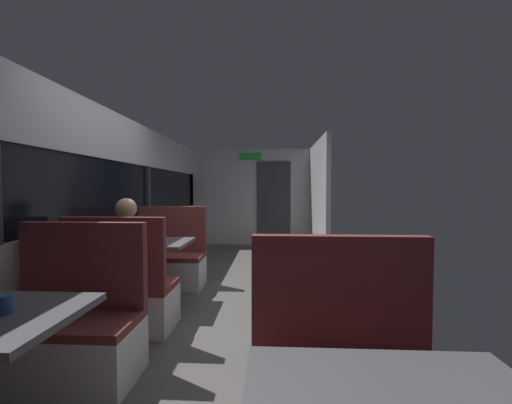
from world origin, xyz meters
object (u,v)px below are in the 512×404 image
Objects in this scene: coffee_cup_secondary at (160,235)px; seated_passenger at (126,273)px; dining_table_mid_window at (150,250)px; bench_front_aisle_facing_entry at (346,396)px; coffee_cup_primary at (5,305)px; bench_mid_window_facing_end at (122,296)px; bench_near_window_facing_entry at (71,333)px; bench_mid_window_facing_entry at (170,263)px.

seated_passenger is at bearing -94.13° from coffee_cup_secondary.
dining_table_mid_window is 2.76m from bench_front_aisle_facing_entry.
coffee_cup_primary is at bearing -85.58° from seated_passenger.
bench_mid_window_facing_end reaches higher than dining_table_mid_window.
bench_near_window_facing_entry is 1.51m from dining_table_mid_window.
bench_near_window_facing_entry is at bearing -90.00° from dining_table_mid_window.
seated_passenger reaches higher than bench_front_aisle_facing_entry.
bench_mid_window_facing_end is 1.54m from coffee_cup_primary.
bench_mid_window_facing_entry is (0.00, 2.18, 0.00)m from bench_near_window_facing_entry.
coffee_cup_secondary is at bearing -83.88° from bench_mid_window_facing_entry.
bench_mid_window_facing_end is 1.40m from bench_mid_window_facing_entry.
seated_passenger is at bearing 94.42° from coffee_cup_primary.
seated_passenger is 14.00× the size of coffee_cup_primary.
coffee_cup_primary is at bearing -87.62° from bench_mid_window_facing_entry.
bench_near_window_facing_entry reaches higher than coffee_cup_secondary.
coffee_cup_secondary is at bearing 127.67° from bench_front_aisle_facing_entry.
bench_near_window_facing_entry is 12.22× the size of coffee_cup_primary.
bench_mid_window_facing_end is at bearing 142.38° from bench_front_aisle_facing_entry.
bench_near_window_facing_entry is 1.00× the size of bench_front_aisle_facing_entry.
coffee_cup_primary is at bearing -86.86° from dining_table_mid_window.
coffee_cup_primary is 1.00× the size of coffee_cup_secondary.
coffee_cup_primary is (0.12, -0.69, 0.46)m from bench_near_window_facing_entry.
seated_passenger is (0.00, 0.85, 0.21)m from bench_near_window_facing_entry.
coffee_cup_primary is (0.12, -2.87, 0.46)m from bench_mid_window_facing_entry.
coffee_cup_secondary is (-1.73, 2.24, 0.46)m from bench_front_aisle_facing_entry.
bench_near_window_facing_entry and bench_mid_window_facing_entry have the same top height.
bench_near_window_facing_entry is 2.18m from bench_mid_window_facing_entry.
dining_table_mid_window is 0.82× the size of bench_mid_window_facing_end.
dining_table_mid_window is at bearing 90.00° from bench_near_window_facing_entry.
coffee_cup_secondary is at bearing 70.91° from dining_table_mid_window.
bench_front_aisle_facing_entry is at bearing 3.00° from coffee_cup_primary.
bench_mid_window_facing_entry is at bearing 90.00° from seated_passenger.
bench_mid_window_facing_end is at bearing -90.00° from dining_table_mid_window.
dining_table_mid_window is 0.23m from coffee_cup_secondary.
seated_passenger reaches higher than bench_near_window_facing_entry.
seated_passenger reaches higher than coffee_cup_primary.
dining_table_mid_window is at bearing 130.73° from bench_front_aisle_facing_entry.
dining_table_mid_window is at bearing 90.00° from seated_passenger.
coffee_cup_secondary is (-0.06, 2.33, 0.00)m from coffee_cup_primary.
dining_table_mid_window is 0.64m from seated_passenger.
bench_mid_window_facing_entry and bench_front_aisle_facing_entry have the same top height.
bench_near_window_facing_entry is 1.71m from coffee_cup_secondary.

